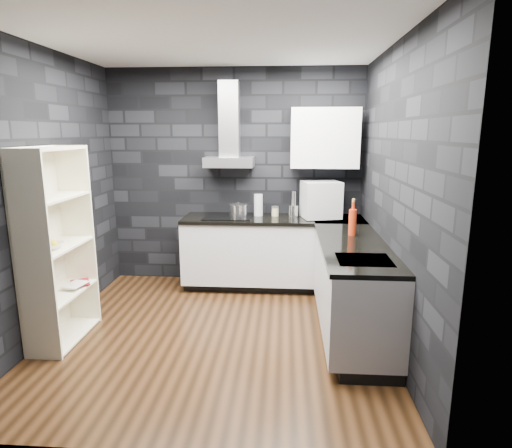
# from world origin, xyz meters

# --- Properties ---
(ground) EXTENTS (3.20, 3.20, 0.00)m
(ground) POSITION_xyz_m (0.00, 0.00, 0.00)
(ground) COLOR #3A2211
(ceiling) EXTENTS (3.20, 3.20, 0.00)m
(ceiling) POSITION_xyz_m (0.00, 0.00, 2.70)
(ceiling) COLOR white
(wall_back) EXTENTS (3.20, 0.05, 2.70)m
(wall_back) POSITION_xyz_m (0.00, 1.62, 1.35)
(wall_back) COLOR black
(wall_back) RESTS_ON ground
(wall_front) EXTENTS (3.20, 0.05, 2.70)m
(wall_front) POSITION_xyz_m (0.00, -1.62, 1.35)
(wall_front) COLOR black
(wall_front) RESTS_ON ground
(wall_left) EXTENTS (0.05, 3.20, 2.70)m
(wall_left) POSITION_xyz_m (-1.62, 0.00, 1.35)
(wall_left) COLOR black
(wall_left) RESTS_ON ground
(wall_right) EXTENTS (0.05, 3.20, 2.70)m
(wall_right) POSITION_xyz_m (1.62, 0.00, 1.35)
(wall_right) COLOR black
(wall_right) RESTS_ON ground
(toekick_back) EXTENTS (2.18, 0.50, 0.10)m
(toekick_back) POSITION_xyz_m (0.50, 1.34, 0.05)
(toekick_back) COLOR black
(toekick_back) RESTS_ON ground
(toekick_right) EXTENTS (0.50, 1.78, 0.10)m
(toekick_right) POSITION_xyz_m (1.34, 0.10, 0.05)
(toekick_right) COLOR black
(toekick_right) RESTS_ON ground
(counter_back_cab) EXTENTS (2.20, 0.60, 0.76)m
(counter_back_cab) POSITION_xyz_m (0.50, 1.30, 0.48)
(counter_back_cab) COLOR silver
(counter_back_cab) RESTS_ON ground
(counter_right_cab) EXTENTS (0.60, 1.80, 0.76)m
(counter_right_cab) POSITION_xyz_m (1.30, 0.10, 0.48)
(counter_right_cab) COLOR silver
(counter_right_cab) RESTS_ON ground
(counter_back_top) EXTENTS (2.20, 0.62, 0.04)m
(counter_back_top) POSITION_xyz_m (0.50, 1.29, 0.88)
(counter_back_top) COLOR black
(counter_back_top) RESTS_ON counter_back_cab
(counter_right_top) EXTENTS (0.62, 1.80, 0.04)m
(counter_right_top) POSITION_xyz_m (1.29, 0.10, 0.88)
(counter_right_top) COLOR black
(counter_right_top) RESTS_ON counter_right_cab
(counter_corner_top) EXTENTS (0.62, 0.62, 0.04)m
(counter_corner_top) POSITION_xyz_m (1.30, 1.30, 0.88)
(counter_corner_top) COLOR black
(counter_corner_top) RESTS_ON counter_right_cab
(hood_body) EXTENTS (0.60, 0.34, 0.12)m
(hood_body) POSITION_xyz_m (-0.05, 1.43, 1.56)
(hood_body) COLOR silver
(hood_body) RESTS_ON wall_back
(hood_chimney) EXTENTS (0.24, 0.20, 0.90)m
(hood_chimney) POSITION_xyz_m (-0.05, 1.50, 2.07)
(hood_chimney) COLOR silver
(hood_chimney) RESTS_ON hood_body
(upper_cabinet) EXTENTS (0.80, 0.35, 0.70)m
(upper_cabinet) POSITION_xyz_m (1.10, 1.43, 1.85)
(upper_cabinet) COLOR white
(upper_cabinet) RESTS_ON wall_back
(cooktop) EXTENTS (0.58, 0.50, 0.01)m
(cooktop) POSITION_xyz_m (-0.05, 1.30, 0.91)
(cooktop) COLOR black
(cooktop) RESTS_ON counter_back_top
(sink_rim) EXTENTS (0.44, 0.40, 0.01)m
(sink_rim) POSITION_xyz_m (1.30, -0.40, 0.89)
(sink_rim) COLOR silver
(sink_rim) RESTS_ON counter_right_top
(pot) EXTENTS (0.28, 0.28, 0.12)m
(pot) POSITION_xyz_m (0.07, 1.33, 0.97)
(pot) COLOR silver
(pot) RESTS_ON cooktop
(glass_vase) EXTENTS (0.13, 0.13, 0.27)m
(glass_vase) POSITION_xyz_m (0.31, 1.40, 1.03)
(glass_vase) COLOR silver
(glass_vase) RESTS_ON counter_back_top
(storage_jar) EXTENTS (0.11, 0.11, 0.10)m
(storage_jar) POSITION_xyz_m (0.52, 1.40, 0.95)
(storage_jar) COLOR tan
(storage_jar) RESTS_ON counter_back_top
(utensil_crock) EXTENTS (0.14, 0.14, 0.15)m
(utensil_crock) POSITION_xyz_m (0.74, 1.34, 0.97)
(utensil_crock) COLOR silver
(utensil_crock) RESTS_ON counter_back_top
(appliance_garage) EXTENTS (0.50, 0.43, 0.44)m
(appliance_garage) POSITION_xyz_m (1.07, 1.31, 1.12)
(appliance_garage) COLOR silver
(appliance_garage) RESTS_ON counter_back_top
(red_bottle) EXTENTS (0.10, 0.10, 0.26)m
(red_bottle) POSITION_xyz_m (1.32, 0.45, 1.03)
(red_bottle) COLOR #B42D10
(red_bottle) RESTS_ON counter_right_top
(bookshelf) EXTENTS (0.53, 0.86, 1.80)m
(bookshelf) POSITION_xyz_m (-1.42, -0.20, 0.90)
(bookshelf) COLOR #F0EAC8
(bookshelf) RESTS_ON ground
(fruit_bowl) EXTENTS (0.23, 0.23, 0.05)m
(fruit_bowl) POSITION_xyz_m (-1.42, -0.30, 0.94)
(fruit_bowl) COLOR silver
(fruit_bowl) RESTS_ON bookshelf
(book_red) EXTENTS (0.16, 0.10, 0.23)m
(book_red) POSITION_xyz_m (-1.43, -0.01, 0.57)
(book_red) COLOR maroon
(book_red) RESTS_ON bookshelf
(book_second) EXTENTS (0.16, 0.05, 0.22)m
(book_second) POSITION_xyz_m (-1.43, -0.06, 0.59)
(book_second) COLOR #B2B2B2
(book_second) RESTS_ON bookshelf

